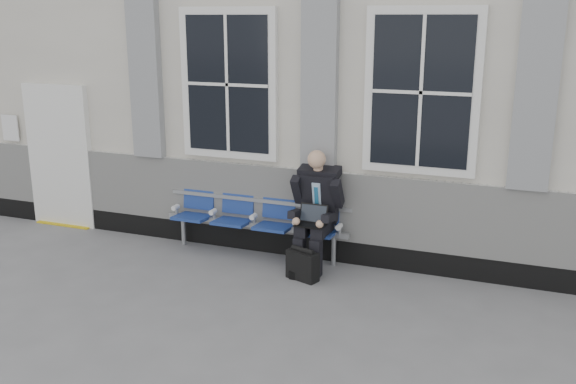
% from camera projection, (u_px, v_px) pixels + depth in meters
% --- Properties ---
extents(ground, '(70.00, 70.00, 0.00)m').
position_uv_depth(ground, '(354.00, 315.00, 6.89)').
color(ground, slate).
rests_on(ground, ground).
extents(station_building, '(14.40, 4.40, 4.49)m').
position_uv_depth(station_building, '(420.00, 78.00, 9.43)').
color(station_building, beige).
rests_on(station_building, ground).
extents(bench, '(2.60, 0.47, 0.91)m').
position_uv_depth(bench, '(256.00, 215.00, 8.53)').
color(bench, '#9EA0A3').
rests_on(bench, ground).
extents(businessman, '(0.63, 0.85, 1.53)m').
position_uv_depth(businessman, '(316.00, 206.00, 8.02)').
color(businessman, black).
rests_on(businessman, ground).
extents(briefcase, '(0.43, 0.29, 0.41)m').
position_uv_depth(briefcase, '(303.00, 265.00, 7.79)').
color(briefcase, black).
rests_on(briefcase, ground).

